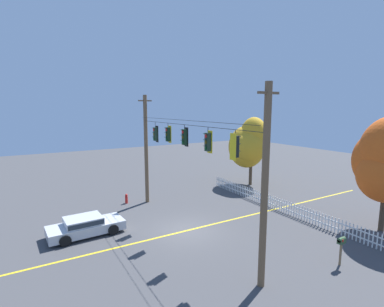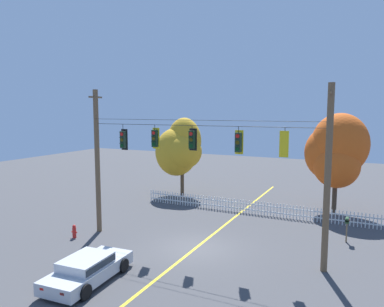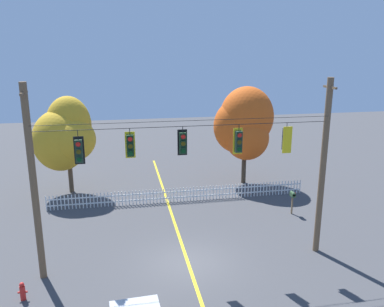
{
  "view_description": "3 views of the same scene",
  "coord_description": "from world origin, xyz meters",
  "px_view_note": "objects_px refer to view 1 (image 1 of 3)",
  "views": [
    {
      "loc": [
        15.01,
        -8.42,
        7.62
      ],
      "look_at": [
        -0.14,
        0.48,
        4.88
      ],
      "focal_mm": 26.96,
      "sensor_mm": 36.0,
      "label": 1
    },
    {
      "loc": [
        8.18,
        -17.5,
        7.47
      ],
      "look_at": [
        -0.47,
        0.51,
        5.11
      ],
      "focal_mm": 34.5,
      "sensor_mm": 36.0,
      "label": 2
    },
    {
      "loc": [
        -2.93,
        -16.78,
        10.01
      ],
      "look_at": [
        0.36,
        0.88,
        5.18
      ],
      "focal_mm": 37.14,
      "sensor_mm": 36.0,
      "label": 3
    }
  ],
  "objects_px": {
    "traffic_signal_westbound_side": "(185,137)",
    "traffic_signal_northbound_primary": "(208,142)",
    "traffic_signal_eastbound_side": "(156,134)",
    "parked_car": "(85,225)",
    "traffic_signal_northbound_secondary": "(168,134)",
    "autumn_maple_near_fence": "(249,145)",
    "roadside_mailbox": "(341,242)",
    "traffic_signal_southbound_primary": "(235,147)",
    "fire_hydrant": "(126,199)"
  },
  "relations": [
    {
      "from": "traffic_signal_eastbound_side",
      "to": "traffic_signal_northbound_secondary",
      "type": "distance_m",
      "value": 2.15
    },
    {
      "from": "traffic_signal_westbound_side",
      "to": "traffic_signal_southbound_primary",
      "type": "relative_size",
      "value": 0.95
    },
    {
      "from": "traffic_signal_northbound_primary",
      "to": "fire_hydrant",
      "type": "bearing_deg",
      "value": -170.36
    },
    {
      "from": "traffic_signal_northbound_secondary",
      "to": "parked_car",
      "type": "distance_m",
      "value": 7.72
    },
    {
      "from": "traffic_signal_westbound_side",
      "to": "autumn_maple_near_fence",
      "type": "relative_size",
      "value": 0.2
    },
    {
      "from": "parked_car",
      "to": "traffic_signal_westbound_side",
      "type": "bearing_deg",
      "value": 67.06
    },
    {
      "from": "traffic_signal_northbound_primary",
      "to": "traffic_signal_northbound_secondary",
      "type": "bearing_deg",
      "value": -180.0
    },
    {
      "from": "traffic_signal_northbound_secondary",
      "to": "fire_hydrant",
      "type": "relative_size",
      "value": 1.7
    },
    {
      "from": "autumn_maple_near_fence",
      "to": "roadside_mailbox",
      "type": "height_order",
      "value": "autumn_maple_near_fence"
    },
    {
      "from": "traffic_signal_westbound_side",
      "to": "parked_car",
      "type": "relative_size",
      "value": 0.3
    },
    {
      "from": "roadside_mailbox",
      "to": "fire_hydrant",
      "type": "bearing_deg",
      "value": -157.01
    },
    {
      "from": "traffic_signal_northbound_secondary",
      "to": "parked_car",
      "type": "height_order",
      "value": "traffic_signal_northbound_secondary"
    },
    {
      "from": "autumn_maple_near_fence",
      "to": "traffic_signal_northbound_secondary",
      "type": "bearing_deg",
      "value": -69.33
    },
    {
      "from": "traffic_signal_southbound_primary",
      "to": "fire_hydrant",
      "type": "xyz_separation_m",
      "value": [
        -11.76,
        -1.59,
        -5.5
      ]
    },
    {
      "from": "traffic_signal_eastbound_side",
      "to": "traffic_signal_southbound_primary",
      "type": "relative_size",
      "value": 1.08
    },
    {
      "from": "traffic_signal_northbound_secondary",
      "to": "traffic_signal_southbound_primary",
      "type": "xyz_separation_m",
      "value": [
        7.14,
        -0.02,
        -0.02
      ]
    },
    {
      "from": "parked_car",
      "to": "fire_hydrant",
      "type": "xyz_separation_m",
      "value": [
        -4.54,
        4.0,
        -0.22
      ]
    },
    {
      "from": "fire_hydrant",
      "to": "roadside_mailbox",
      "type": "height_order",
      "value": "roadside_mailbox"
    },
    {
      "from": "traffic_signal_westbound_side",
      "to": "roadside_mailbox",
      "type": "distance_m",
      "value": 10.0
    },
    {
      "from": "roadside_mailbox",
      "to": "traffic_signal_westbound_side",
      "type": "bearing_deg",
      "value": -149.05
    },
    {
      "from": "traffic_signal_eastbound_side",
      "to": "traffic_signal_southbound_primary",
      "type": "height_order",
      "value": "same"
    },
    {
      "from": "traffic_signal_eastbound_side",
      "to": "traffic_signal_northbound_secondary",
      "type": "relative_size",
      "value": 1.13
    },
    {
      "from": "traffic_signal_northbound_secondary",
      "to": "traffic_signal_westbound_side",
      "type": "bearing_deg",
      "value": 0.0
    },
    {
      "from": "traffic_signal_northbound_primary",
      "to": "roadside_mailbox",
      "type": "relative_size",
      "value": 0.97
    },
    {
      "from": "traffic_signal_southbound_primary",
      "to": "traffic_signal_eastbound_side",
      "type": "bearing_deg",
      "value": 179.88
    },
    {
      "from": "autumn_maple_near_fence",
      "to": "fire_hydrant",
      "type": "distance_m",
      "value": 13.04
    },
    {
      "from": "traffic_signal_westbound_side",
      "to": "parked_car",
      "type": "distance_m",
      "value": 8.09
    },
    {
      "from": "traffic_signal_northbound_secondary",
      "to": "roadside_mailbox",
      "type": "relative_size",
      "value": 0.93
    },
    {
      "from": "parked_car",
      "to": "fire_hydrant",
      "type": "bearing_deg",
      "value": 138.61
    },
    {
      "from": "traffic_signal_eastbound_side",
      "to": "parked_car",
      "type": "bearing_deg",
      "value": -69.8
    },
    {
      "from": "traffic_signal_northbound_secondary",
      "to": "traffic_signal_northbound_primary",
      "type": "distance_m",
      "value": 4.85
    },
    {
      "from": "autumn_maple_near_fence",
      "to": "traffic_signal_southbound_primary",
      "type": "bearing_deg",
      "value": -44.12
    },
    {
      "from": "autumn_maple_near_fence",
      "to": "parked_car",
      "type": "distance_m",
      "value": 17.33
    },
    {
      "from": "traffic_signal_westbound_side",
      "to": "parked_car",
      "type": "xyz_separation_m",
      "value": [
        -2.37,
        -5.61,
        -5.32
      ]
    },
    {
      "from": "traffic_signal_northbound_primary",
      "to": "parked_car",
      "type": "distance_m",
      "value": 9.14
    },
    {
      "from": "traffic_signal_northbound_secondary",
      "to": "traffic_signal_southbound_primary",
      "type": "bearing_deg",
      "value": -0.16
    },
    {
      "from": "traffic_signal_southbound_primary",
      "to": "autumn_maple_near_fence",
      "type": "xyz_separation_m",
      "value": [
        -11.24,
        10.9,
        -1.79
      ]
    },
    {
      "from": "autumn_maple_near_fence",
      "to": "fire_hydrant",
      "type": "xyz_separation_m",
      "value": [
        -0.52,
        -12.49,
        -3.71
      ]
    },
    {
      "from": "traffic_signal_eastbound_side",
      "to": "traffic_signal_westbound_side",
      "type": "bearing_deg",
      "value": -0.0
    },
    {
      "from": "traffic_signal_eastbound_side",
      "to": "parked_car",
      "type": "xyz_separation_m",
      "value": [
        2.06,
        -5.61,
        -5.16
      ]
    },
    {
      "from": "traffic_signal_northbound_primary",
      "to": "traffic_signal_westbound_side",
      "type": "bearing_deg",
      "value": -179.99
    },
    {
      "from": "parked_car",
      "to": "autumn_maple_near_fence",
      "type": "bearing_deg",
      "value": 103.7
    },
    {
      "from": "traffic_signal_northbound_primary",
      "to": "traffic_signal_southbound_primary",
      "type": "distance_m",
      "value": 2.29
    },
    {
      "from": "roadside_mailbox",
      "to": "traffic_signal_northbound_secondary",
      "type": "bearing_deg",
      "value": -155.29
    },
    {
      "from": "traffic_signal_northbound_secondary",
      "to": "parked_car",
      "type": "bearing_deg",
      "value": -90.85
    },
    {
      "from": "roadside_mailbox",
      "to": "autumn_maple_near_fence",
      "type": "bearing_deg",
      "value": 155.51
    },
    {
      "from": "traffic_signal_northbound_secondary",
      "to": "fire_hydrant",
      "type": "xyz_separation_m",
      "value": [
        -4.62,
        -1.61,
        -5.52
      ]
    },
    {
      "from": "traffic_signal_westbound_side",
      "to": "traffic_signal_northbound_primary",
      "type": "xyz_separation_m",
      "value": [
        2.56,
        0.0,
        -0.05
      ]
    },
    {
      "from": "traffic_signal_northbound_secondary",
      "to": "traffic_signal_westbound_side",
      "type": "xyz_separation_m",
      "value": [
        2.29,
        0.0,
        0.01
      ]
    },
    {
      "from": "traffic_signal_eastbound_side",
      "to": "traffic_signal_westbound_side",
      "type": "relative_size",
      "value": 1.13
    }
  ]
}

